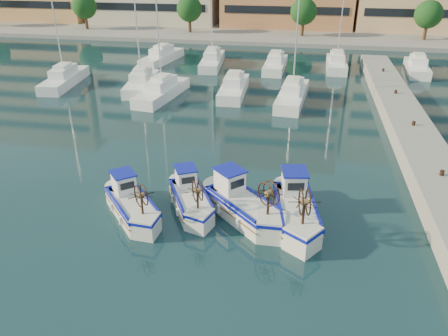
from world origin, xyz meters
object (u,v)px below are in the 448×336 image
at_px(fishing_boat_c, 242,203).
at_px(fishing_boat_d, 296,207).
at_px(fishing_boat_a, 131,203).
at_px(fishing_boat_b, 190,197).

distance_m(fishing_boat_c, fishing_boat_d, 2.76).
distance_m(fishing_boat_a, fishing_boat_b, 3.12).
bearing_deg(fishing_boat_b, fishing_boat_d, -29.94).
xyz_separation_m(fishing_boat_a, fishing_boat_c, (5.73, 0.92, 0.09)).
xyz_separation_m(fishing_boat_b, fishing_boat_c, (2.85, -0.30, 0.11)).
xyz_separation_m(fishing_boat_b, fishing_boat_d, (5.61, -0.23, 0.12)).
bearing_deg(fishing_boat_d, fishing_boat_b, 167.44).
height_order(fishing_boat_b, fishing_boat_c, fishing_boat_c).
bearing_deg(fishing_boat_b, fishing_boat_c, -33.53).
relative_size(fishing_boat_a, fishing_boat_c, 0.91).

